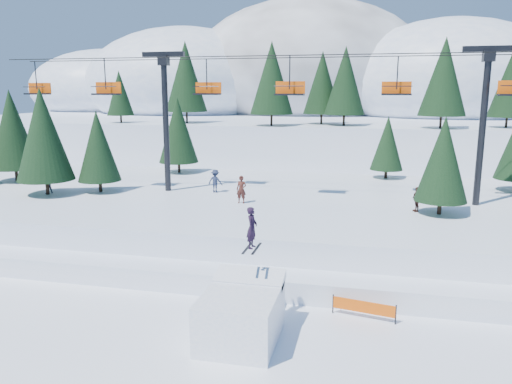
% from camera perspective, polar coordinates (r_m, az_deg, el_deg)
% --- Properties ---
extents(ground, '(160.00, 160.00, 0.00)m').
position_cam_1_polar(ground, '(20.59, -5.74, -17.62)').
color(ground, white).
rests_on(ground, ground).
extents(mid_shelf, '(70.00, 22.00, 2.50)m').
position_cam_1_polar(mid_shelf, '(36.56, 3.21, -2.36)').
color(mid_shelf, white).
rests_on(mid_shelf, ground).
extents(berm, '(70.00, 6.00, 1.10)m').
position_cam_1_polar(berm, '(27.38, -0.39, -8.69)').
color(berm, white).
rests_on(berm, ground).
extents(mountain_ridge, '(119.00, 60.13, 26.46)m').
position_cam_1_polar(mountain_ridge, '(91.00, 6.04, 11.23)').
color(mountain_ridge, white).
rests_on(mountain_ridge, ground).
extents(jump_kicker, '(3.00, 4.28, 5.23)m').
position_cam_1_polar(jump_kicker, '(20.84, -1.68, -13.65)').
color(jump_kicker, white).
rests_on(jump_kicker, ground).
extents(chairlift, '(46.58, 3.21, 10.28)m').
position_cam_1_polar(chairlift, '(35.45, 4.38, 10.37)').
color(chairlift, black).
rests_on(chairlift, mid_shelf).
extents(conifer_stand, '(62.59, 16.29, 8.04)m').
position_cam_1_polar(conifer_stand, '(36.46, 4.98, 5.94)').
color(conifer_stand, black).
rests_on(conifer_stand, mid_shelf).
extents(distant_skiers, '(35.93, 5.97, 1.88)m').
position_cam_1_polar(distant_skiers, '(35.27, 1.00, 0.60)').
color(distant_skiers, '#1E3423').
rests_on(distant_skiers, mid_shelf).
extents(banner_near, '(2.81, 0.60, 0.90)m').
position_cam_1_polar(banner_near, '(23.29, 12.21, -12.74)').
color(banner_near, black).
rests_on(banner_near, ground).
extents(banner_far, '(2.70, 1.00, 0.90)m').
position_cam_1_polar(banner_far, '(25.48, 16.97, -10.82)').
color(banner_far, black).
rests_on(banner_far, ground).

